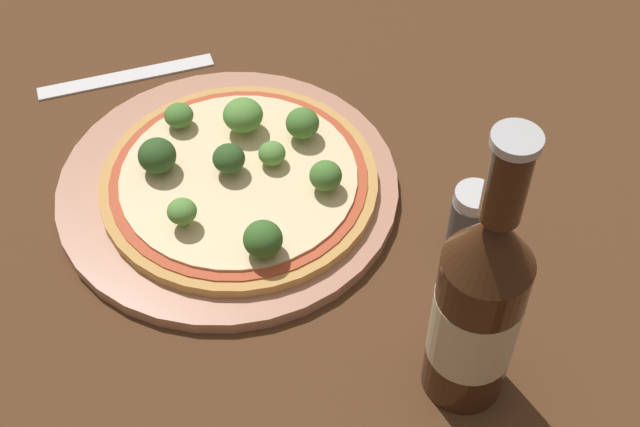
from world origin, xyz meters
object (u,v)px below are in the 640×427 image
at_px(pizza, 239,181).
at_px(fork, 126,76).
at_px(beer_bottle, 478,307).
at_px(pepper_shaker, 471,217).

xyz_separation_m(pizza, fork, (-0.20, 0.00, -0.02)).
relative_size(pizza, beer_bottle, 0.96).
xyz_separation_m(beer_bottle, pepper_shaker, (-0.09, 0.10, -0.07)).
relative_size(pizza, fork, 1.42).
relative_size(beer_bottle, pepper_shaker, 4.38).
distance_m(beer_bottle, fork, 0.47).
bearing_deg(pizza, pepper_shaker, 37.08).
xyz_separation_m(beer_bottle, fork, (-0.46, -0.02, -0.09)).
height_order(pizza, beer_bottle, beer_bottle).
bearing_deg(beer_bottle, pepper_shaker, 133.18).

